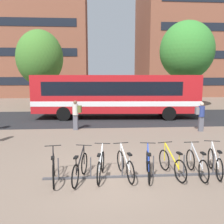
{
  "coord_description": "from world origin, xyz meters",
  "views": [
    {
      "loc": [
        -0.41,
        -7.49,
        3.24
      ],
      "look_at": [
        0.46,
        4.73,
        1.36
      ],
      "focal_mm": 39.24,
      "sensor_mm": 36.0,
      "label": 1
    }
  ],
  "objects": [
    {
      "name": "parked_bicycle_black_0",
      "position": [
        -1.69,
        -0.28,
        0.38
      ],
      "size": [
        0.52,
        1.71,
        0.99
      ],
      "rotation": [
        0.0,
        0.0,
        1.72
      ],
      "color": "black",
      "rests_on": "ground"
    },
    {
      "name": "parked_bicycle_blue_4",
      "position": [
        1.26,
        -0.18,
        0.38
      ],
      "size": [
        0.52,
        1.71,
        0.99
      ],
      "rotation": [
        0.0,
        0.0,
        1.41
      ],
      "color": "black",
      "rests_on": "ground"
    },
    {
      "name": "parked_bicycle_yellow_5",
      "position": [
        2.04,
        -0.14,
        0.38
      ],
      "size": [
        0.56,
        1.69,
        0.99
      ],
      "rotation": [
        0.0,
        0.0,
        1.78
      ],
      "color": "black",
      "rests_on": "ground"
    },
    {
      "name": "commuter_olive_pack_3",
      "position": [
        -1.51,
        6.76,
        1.01
      ],
      "size": [
        0.57,
        0.4,
        1.74
      ],
      "rotation": [
        0.0,
        0.0,
        2.97
      ],
      "color": "#565660",
      "rests_on": "ground"
    },
    {
      "name": "building_right_wing",
      "position": [
        19.22,
        32.97,
        9.37
      ],
      "size": [
        23.97,
        12.92,
        18.73
      ],
      "color": "brown",
      "rests_on": "ground"
    },
    {
      "name": "ground",
      "position": [
        0.0,
        0.0,
        0.0
      ],
      "size": [
        200.0,
        200.0,
        0.0
      ],
      "primitive_type": "plane",
      "color": "#7A6656"
    },
    {
      "name": "building_left_wing",
      "position": [
        -11.39,
        32.39,
        7.8
      ],
      "size": [
        19.69,
        10.84,
        15.6
      ],
      "color": "brown",
      "rests_on": "ground"
    },
    {
      "name": "parked_bicycle_black_1",
      "position": [
        -0.88,
        -0.29,
        0.38
      ],
      "size": [
        0.57,
        1.69,
        0.99
      ],
      "rotation": [
        0.0,
        0.0,
        1.36
      ],
      "color": "black",
      "rests_on": "ground"
    },
    {
      "name": "street_tree_0",
      "position": [
        -5.79,
        17.65,
        4.86
      ],
      "size": [
        4.56,
        4.56,
        7.58
      ],
      "color": "brown",
      "rests_on": "ground"
    },
    {
      "name": "parked_bicycle_white_2",
      "position": [
        -0.24,
        -0.13,
        0.38
      ],
      "size": [
        0.52,
        1.71,
        0.99
      ],
      "rotation": [
        0.0,
        0.0,
        1.43
      ],
      "color": "black",
      "rests_on": "ground"
    },
    {
      "name": "city_bus",
      "position": [
        1.23,
        10.67,
        1.78
      ],
      "size": [
        12.15,
        3.27,
        3.2
      ],
      "rotation": [
        0.0,
        0.0,
        -0.06
      ],
      "color": "red",
      "rests_on": "ground"
    },
    {
      "name": "street_tree_1",
      "position": [
        8.42,
        15.93,
        5.49
      ],
      "size": [
        5.13,
        5.13,
        8.28
      ],
      "color": "brown",
      "rests_on": "ground"
    },
    {
      "name": "commuter_grey_pack_1",
      "position": [
        5.63,
        5.9,
        0.97
      ],
      "size": [
        0.54,
        0.36,
        1.68
      ],
      "rotation": [
        0.0,
        0.0,
        6.21
      ],
      "color": "#565660",
      "rests_on": "ground"
    },
    {
      "name": "parked_bicycle_white_7",
      "position": [
        3.49,
        -0.09,
        0.38
      ],
      "size": [
        0.55,
        1.7,
        0.99
      ],
      "rotation": [
        0.0,
        0.0,
        1.37
      ],
      "color": "black",
      "rests_on": "ground"
    },
    {
      "name": "parked_bicycle_silver_6",
      "position": [
        2.84,
        -0.19,
        0.38
      ],
      "size": [
        0.52,
        1.72,
        0.99
      ],
      "rotation": [
        0.0,
        0.0,
        1.58
      ],
      "color": "black",
      "rests_on": "ground"
    },
    {
      "name": "parked_bicycle_white_3",
      "position": [
        0.53,
        -0.12,
        0.38
      ],
      "size": [
        0.54,
        1.7,
        0.99
      ],
      "rotation": [
        0.0,
        0.0,
        1.76
      ],
      "color": "black",
      "rests_on": "ground"
    },
    {
      "name": "bike_rack",
      "position": [
        0.93,
        -0.17,
        0.09
      ],
      "size": [
        5.97,
        0.11,
        0.7
      ],
      "rotation": [
        0.0,
        0.0,
        0.0
      ],
      "color": "#47474C",
      "rests_on": "ground"
    },
    {
      "name": "bus_lane_asphalt",
      "position": [
        0.0,
        10.68,
        0.0
      ],
      "size": [
        80.0,
        7.2,
        0.01
      ],
      "primitive_type": "cube",
      "color": "#232326",
      "rests_on": "ground"
    }
  ]
}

